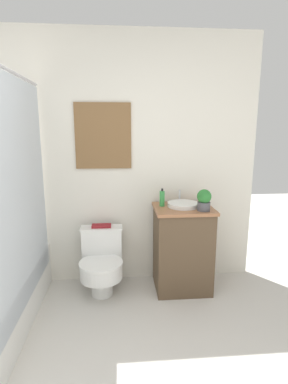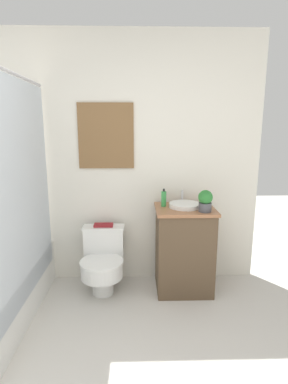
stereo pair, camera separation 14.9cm
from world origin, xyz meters
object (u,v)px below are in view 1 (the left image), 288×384
object	(u,v)px
toilet	(102,261)
sink	(183,205)
book_on_tank	(101,226)
potted_plant	(204,200)
soap_bottle	(162,198)

from	to	relation	value
toilet	sink	size ratio (longest dim) A/B	1.85
toilet	sink	bearing A→B (deg)	2.28
toilet	book_on_tank	bearing A→B (deg)	90.00
potted_plant	book_on_tank	xyz separation A→B (m)	(-0.95, 0.26, -0.31)
toilet	potted_plant	bearing A→B (deg)	-7.72
toilet	sink	xyz separation A→B (m)	(0.79, 0.03, 0.54)
potted_plant	book_on_tank	size ratio (longest dim) A/B	1.06
sink	potted_plant	size ratio (longest dim) A/B	1.69
soap_bottle	potted_plant	xyz separation A→B (m)	(0.36, -0.20, 0.03)
toilet	book_on_tank	xyz separation A→B (m)	(0.00, 0.13, 0.32)
soap_bottle	sink	bearing A→B (deg)	-10.50
sink	soap_bottle	bearing A→B (deg)	169.50
soap_bottle	book_on_tank	world-z (taller)	soap_bottle
sink	soap_bottle	world-z (taller)	soap_bottle
book_on_tank	potted_plant	bearing A→B (deg)	-15.37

